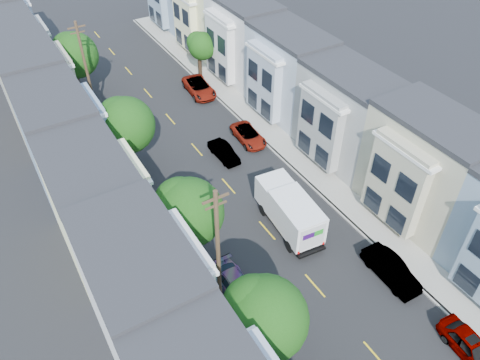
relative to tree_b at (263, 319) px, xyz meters
The scene contains 24 objects.
ground 8.48m from the tree_b, 24.91° to the left, with size 160.00×160.00×0.00m, color black.
road_slab 19.61m from the tree_b, 70.63° to the left, with size 12.00×70.00×0.02m, color black.
curb_left 18.56m from the tree_b, 89.20° to the left, with size 0.30×70.00×0.15m, color gray.
curb_right 22.29m from the tree_b, 55.43° to the left, with size 0.30×70.00×0.15m, color gray.
sidewalk_left 18.58m from the tree_b, 93.35° to the left, with size 2.60×70.00×0.15m, color gray.
sidewalk_right 23.04m from the tree_b, 52.71° to the left, with size 2.60×70.00×0.15m, color gray.
centerline 19.61m from the tree_b, 70.63° to the left, with size 0.12×70.00×0.01m, color gold.
townhouse_row_left 19.20m from the tree_b, 105.13° to the left, with size 5.00×70.00×8.50m, color #999A97.
townhouse_row_right 25.49m from the tree_b, 45.77° to the left, with size 5.00×70.00×8.50m, color #999A97.
tree_b is the anchor object (origin of this frame).
tree_c 9.10m from the tree_b, 90.00° to the left, with size 4.70×4.70×7.32m.
tree_d 20.63m from the tree_b, 90.00° to the left, with size 4.70×4.70×7.43m.
tree_e 35.50m from the tree_b, 90.00° to the left, with size 4.70×4.70×7.33m.
tree_far_r 35.59m from the tree_b, 68.22° to the left, with size 3.10×3.10×5.38m.
utility_pole_near 4.93m from the tree_b, 89.98° to the left, with size 1.60×0.26×10.00m.
utility_pole_far 30.93m from the tree_b, 90.00° to the left, with size 1.60×0.26×10.00m.
fedex_truck 12.02m from the tree_b, 46.87° to the left, with size 2.54×6.60×3.16m.
lead_sedan 20.61m from the tree_b, 66.93° to the left, with size 1.34×3.80×1.27m, color black.
parked_left_c 6.80m from the tree_b, 74.82° to the left, with size 1.89×4.50×1.35m, color #9A9A9A.
parked_left_d 14.17m from the tree_b, 84.05° to the left, with size 2.12×4.59×1.28m, color #381207.
parked_right_a 13.25m from the tree_b, 27.14° to the right, with size 1.72×4.49×1.46m, color #4E5056.
parked_right_b 11.96m from the tree_b, ahead, with size 1.60×4.54×1.51m, color #BABCC4.
parked_right_c 23.03m from the tree_b, 60.34° to the left, with size 2.07×4.48×1.25m, color black.
parked_right_d 32.27m from the tree_b, 69.51° to the left, with size 2.43×5.27×1.46m, color #0F1A35.
Camera 1 is at (-14.41, -14.15, 26.47)m, focal length 35.00 mm.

